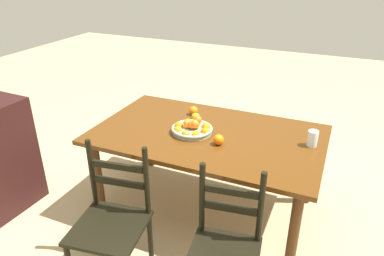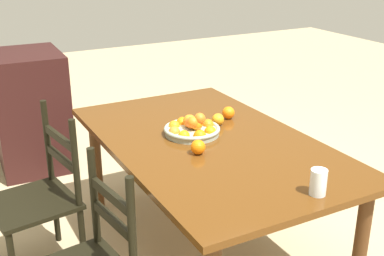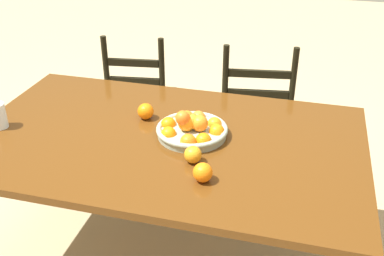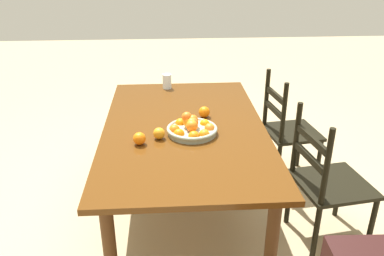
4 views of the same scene
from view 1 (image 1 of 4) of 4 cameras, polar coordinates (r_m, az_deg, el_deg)
name	(u,v)px [view 1 (image 1 of 4)]	position (r m, az deg, el deg)	size (l,w,h in m)	color
ground_plane	(206,206)	(3.27, 2.25, -12.29)	(12.00, 12.00, 0.00)	tan
dining_table	(208,142)	(2.92, 2.47, -2.19)	(1.81, 1.09, 0.73)	#522D0E
chair_near_window	(112,222)	(2.50, -12.52, -14.30)	(0.51, 0.51, 0.94)	black
chair_by_cabinet	(225,251)	(2.25, 5.22, -18.83)	(0.46, 0.46, 0.93)	black
fruit_bowl	(192,128)	(2.87, 0.02, -0.03)	(0.33, 0.33, 0.14)	#98A490
orange_loose_0	(193,111)	(3.19, 0.23, 2.77)	(0.08, 0.08, 0.08)	orange
orange_loose_1	(219,140)	(2.70, 4.23, -1.86)	(0.08, 0.08, 0.08)	orange
orange_loose_2	(196,117)	(3.07, 0.56, 1.73)	(0.07, 0.07, 0.07)	orange
drinking_glass	(313,138)	(2.81, 18.53, -1.58)	(0.08, 0.08, 0.12)	silver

